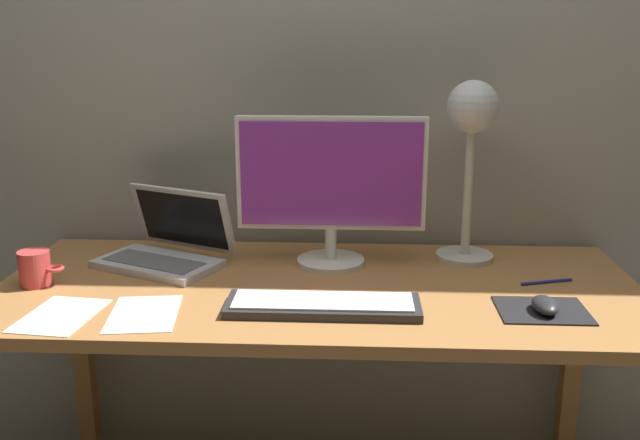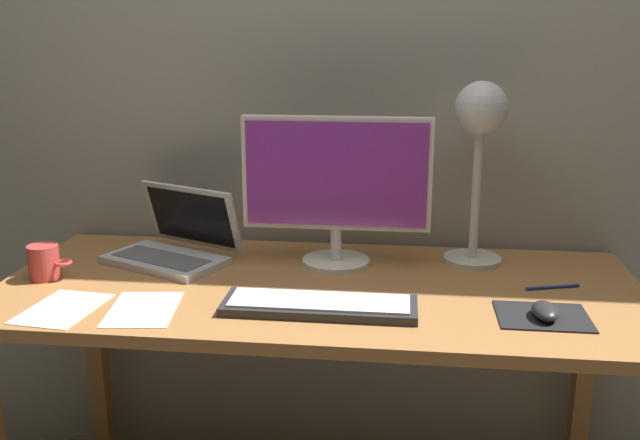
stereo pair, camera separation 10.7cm
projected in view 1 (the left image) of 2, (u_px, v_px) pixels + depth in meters
The scene contains 12 objects.
back_wall at pixel (325, 49), 1.98m from camera, with size 4.80×0.06×2.60m, color #9E998E.
desk at pixel (318, 314), 1.77m from camera, with size 1.60×0.70×0.74m.
monitor at pixel (331, 183), 1.83m from camera, with size 0.50×0.18×0.40m.
keyboard_main at pixel (323, 305), 1.58m from camera, with size 0.44×0.14×0.03m.
laptop at pixel (170, 242), 1.90m from camera, with size 0.39×0.35×0.20m.
desk_lamp at pixel (472, 130), 1.84m from camera, with size 0.16×0.16×0.49m.
mousepad at pixel (542, 310), 1.58m from camera, with size 0.20×0.16×0.00m, color black.
mouse at pixel (545, 305), 1.56m from camera, with size 0.06×0.10×0.03m, color #28282B.
coffee_mug at pixel (36, 268), 1.73m from camera, with size 0.11×0.08×0.09m.
paper_sheet_near_mouse at pixel (144, 314), 1.56m from camera, with size 0.15×0.21×0.00m, color white.
paper_sheet_by_keyboard at pixel (60, 315), 1.55m from camera, with size 0.15×0.21×0.00m, color white.
pen at pixel (547, 282), 1.75m from camera, with size 0.01×0.01×0.14m, color #2633A5.
Camera 1 is at (0.09, -1.64, 1.35)m, focal length 39.30 mm.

